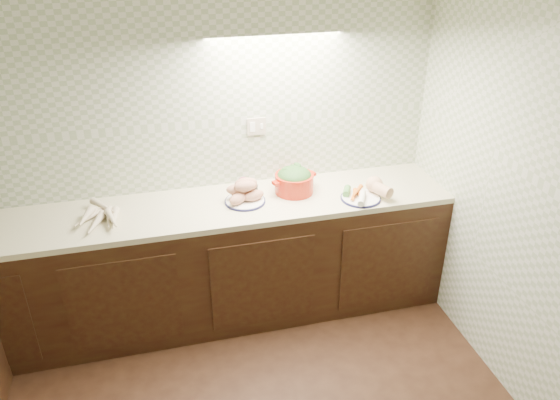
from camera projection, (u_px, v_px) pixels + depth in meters
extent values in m
cube|color=#9CAE8A|center=(176.00, 137.00, 3.63)|extent=(3.60, 0.05, 2.60)
cube|color=#BBAC97|center=(256.00, 126.00, 3.75)|extent=(0.13, 0.01, 0.12)
cube|color=black|center=(191.00, 268.00, 3.81)|extent=(3.60, 0.60, 0.86)
cube|color=beige|center=(185.00, 212.00, 3.59)|extent=(3.60, 0.60, 0.04)
cone|color=beige|center=(95.00, 223.00, 3.37)|extent=(0.16, 0.22, 0.05)
cone|color=beige|center=(112.00, 210.00, 3.52)|extent=(0.09, 0.24, 0.05)
cone|color=beige|center=(110.00, 215.00, 3.47)|extent=(0.07, 0.26, 0.04)
cone|color=beige|center=(112.00, 211.00, 3.51)|extent=(0.06, 0.21, 0.06)
cone|color=beige|center=(76.00, 224.00, 3.36)|extent=(0.06, 0.21, 0.05)
cone|color=beige|center=(103.00, 210.00, 3.45)|extent=(0.15, 0.20, 0.05)
cone|color=beige|center=(113.00, 209.00, 3.49)|extent=(0.10, 0.27, 0.05)
cone|color=beige|center=(109.00, 218.00, 3.38)|extent=(0.13, 0.21, 0.05)
cylinder|color=#12123D|center=(245.00, 201.00, 3.66)|extent=(0.28, 0.28, 0.01)
cylinder|color=white|center=(245.00, 201.00, 3.66)|extent=(0.26, 0.26, 0.02)
ellipsoid|color=tan|center=(238.00, 199.00, 3.60)|extent=(0.17, 0.12, 0.07)
ellipsoid|color=tan|center=(253.00, 195.00, 3.64)|extent=(0.17, 0.12, 0.07)
ellipsoid|color=tan|center=(242.00, 192.00, 3.68)|extent=(0.17, 0.12, 0.07)
ellipsoid|color=tan|center=(237.00, 190.00, 3.63)|extent=(0.17, 0.12, 0.07)
ellipsoid|color=tan|center=(247.00, 186.00, 3.67)|extent=(0.17, 0.12, 0.07)
ellipsoid|color=tan|center=(245.00, 186.00, 3.60)|extent=(0.17, 0.12, 0.07)
ellipsoid|color=tan|center=(246.00, 183.00, 3.63)|extent=(0.17, 0.12, 0.07)
cylinder|color=black|center=(246.00, 189.00, 3.77)|extent=(0.16, 0.16, 0.06)
sphere|color=maroon|center=(244.00, 183.00, 3.74)|extent=(0.09, 0.09, 0.09)
sphere|color=silver|center=(250.00, 183.00, 3.76)|extent=(0.05, 0.05, 0.05)
cylinder|color=red|center=(294.00, 183.00, 3.77)|extent=(0.34, 0.34, 0.13)
cube|color=red|center=(276.00, 183.00, 3.68)|extent=(0.05, 0.06, 0.02)
cube|color=red|center=(312.00, 173.00, 3.82)|extent=(0.05, 0.06, 0.02)
ellipsoid|color=#3E712D|center=(294.00, 176.00, 3.74)|extent=(0.24, 0.24, 0.13)
cylinder|color=#12123D|center=(361.00, 198.00, 3.70)|extent=(0.27, 0.27, 0.01)
cylinder|color=white|center=(361.00, 198.00, 3.70)|extent=(0.26, 0.26, 0.02)
cone|color=orange|center=(361.00, 195.00, 3.69)|extent=(0.12, 0.14, 0.03)
cone|color=orange|center=(356.00, 194.00, 3.70)|extent=(0.07, 0.16, 0.03)
cone|color=orange|center=(357.00, 195.00, 3.69)|extent=(0.11, 0.15, 0.03)
cone|color=orange|center=(353.00, 192.00, 3.69)|extent=(0.08, 0.16, 0.03)
cylinder|color=white|center=(362.00, 198.00, 3.64)|extent=(0.12, 0.18, 0.04)
cylinder|color=#478638|center=(347.00, 191.00, 3.73)|extent=(0.09, 0.12, 0.05)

